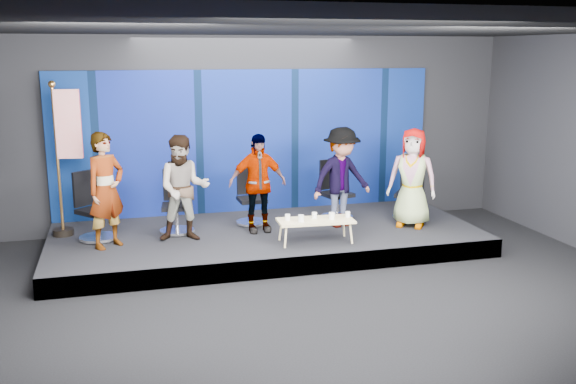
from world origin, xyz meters
name	(u,v)px	position (x,y,z in m)	size (l,w,h in m)	color
ground	(310,303)	(0.00, 0.00, 0.00)	(10.00, 10.00, 0.00)	black
room_walls	(312,117)	(0.00, 0.00, 2.43)	(10.02, 8.02, 3.51)	black
riser	(266,239)	(0.00, 2.50, 0.15)	(7.00, 3.00, 0.30)	black
backdrop	(248,141)	(0.00, 3.95, 1.60)	(7.00, 0.08, 2.60)	#061F4E
chair_a	(95,217)	(-2.73, 2.71, 0.66)	(0.86, 0.86, 1.09)	silver
panelist_a	(106,190)	(-2.53, 2.24, 1.18)	(0.64, 0.42, 1.76)	black
chair_b	(177,212)	(-1.44, 2.79, 0.64)	(0.65, 0.65, 1.03)	silver
panelist_b	(184,188)	(-1.36, 2.29, 1.14)	(0.81, 0.63, 1.67)	black
chair_c	(251,205)	(-0.15, 2.99, 0.63)	(0.59, 0.59, 1.00)	silver
panelist_c	(257,183)	(-0.15, 2.49, 1.11)	(0.95, 0.40, 1.63)	black
chair_d	(335,200)	(1.37, 2.94, 0.64)	(0.71, 0.71, 1.04)	silver
panelist_d	(341,177)	(1.29, 2.44, 1.15)	(1.09, 0.63, 1.69)	black
chair_e	(410,200)	(2.65, 2.60, 0.64)	(0.81, 0.81, 1.03)	silver
panelist_e	(412,178)	(2.45, 2.14, 1.14)	(0.82, 0.53, 1.67)	black
coffee_table	(316,221)	(0.59, 1.65, 0.63)	(1.21, 0.57, 0.36)	tan
mug_a	(288,217)	(0.16, 1.72, 0.71)	(0.08, 0.08, 0.10)	white
mug_b	(301,218)	(0.33, 1.57, 0.72)	(0.09, 0.09, 0.11)	white
mug_c	(314,215)	(0.60, 1.73, 0.71)	(0.08, 0.08, 0.09)	white
mug_d	(332,216)	(0.84, 1.60, 0.72)	(0.09, 0.09, 0.11)	white
mug_e	(348,214)	(1.12, 1.65, 0.71)	(0.08, 0.08, 0.09)	white
flag_stand	(65,155)	(-3.13, 3.06, 1.61)	(0.56, 0.33, 2.48)	black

